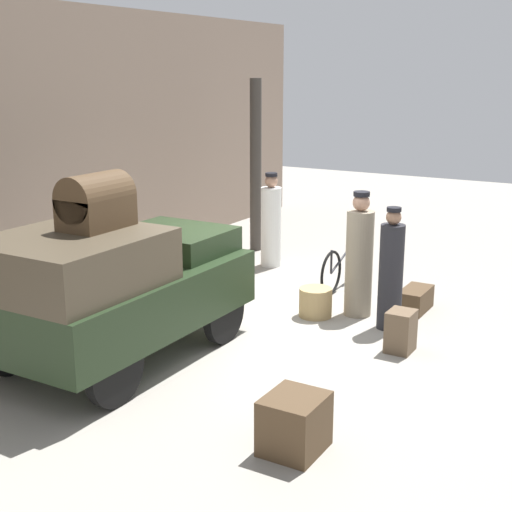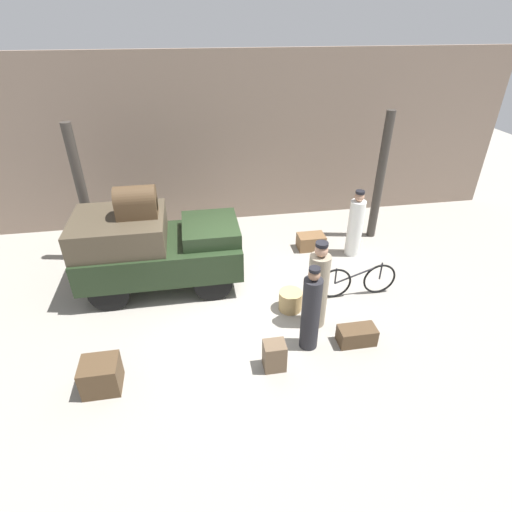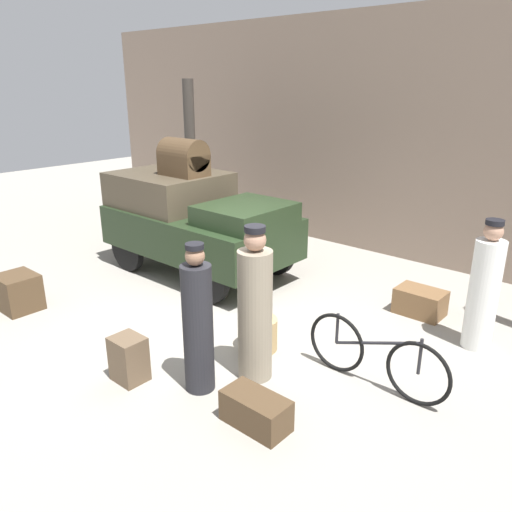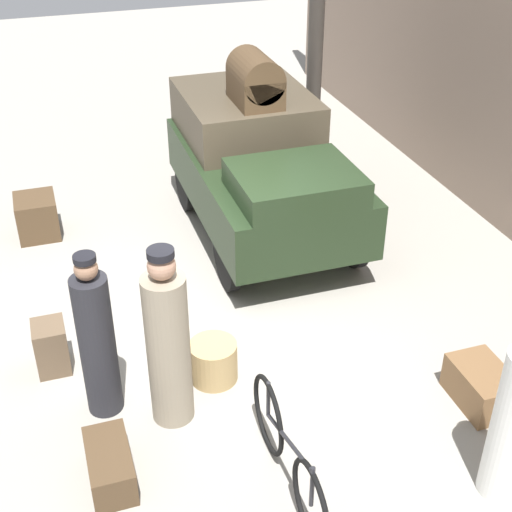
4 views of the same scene
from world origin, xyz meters
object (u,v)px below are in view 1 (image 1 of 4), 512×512
object	(u,v)px
bicycle	(344,265)
suitcase_tan_flat	(223,264)
conductor_in_dark_uniform	(359,259)
truck	(114,286)
suitcase_small_leather	(294,424)
suitcase_black_upright	(401,331)
porter_carrying_trunk	(271,224)
trunk_on_truck_roof	(96,203)
wicker_basket	(315,302)
porter_with_bicycle	(391,273)
trunk_wicker_pale	(415,300)

from	to	relation	value
bicycle	suitcase_tan_flat	xyz separation A→B (m)	(-0.39, 2.10, -0.18)
conductor_in_dark_uniform	truck	bearing A→B (deg)	148.52
suitcase_small_leather	suitcase_black_upright	xyz separation A→B (m)	(2.83, -0.04, -0.00)
porter_carrying_trunk	trunk_on_truck_roof	xyz separation A→B (m)	(-4.98, -0.51, 1.22)
suitcase_tan_flat	suitcase_black_upright	distance (m)	4.21
wicker_basket	suitcase_black_upright	bearing A→B (deg)	-113.38
wicker_basket	suitcase_tan_flat	xyz separation A→B (m)	(1.12, 2.32, -0.02)
truck	suitcase_small_leather	distance (m)	3.03
porter_carrying_trunk	suitcase_small_leather	distance (m)	6.50
porter_with_bicycle	suitcase_tan_flat	bearing A→B (deg)	72.99
conductor_in_dark_uniform	trunk_wicker_pale	bearing A→B (deg)	-48.21
trunk_wicker_pale	porter_carrying_trunk	bearing A→B (deg)	70.23
trunk_wicker_pale	conductor_in_dark_uniform	bearing A→B (deg)	131.79
suitcase_black_upright	porter_carrying_trunk	bearing A→B (deg)	51.35
bicycle	porter_carrying_trunk	distance (m)	1.81
porter_carrying_trunk	trunk_wicker_pale	size ratio (longest dim) A/B	2.46
truck	trunk_wicker_pale	xyz separation A→B (m)	(3.66, -2.54, -0.79)
conductor_in_dark_uniform	porter_carrying_trunk	bearing A→B (deg)	54.68
bicycle	wicker_basket	bearing A→B (deg)	-171.62
suitcase_small_leather	trunk_wicker_pale	world-z (taller)	suitcase_small_leather
bicycle	suitcase_black_upright	xyz separation A→B (m)	(-2.15, -1.72, -0.10)
trunk_wicker_pale	suitcase_black_upright	bearing A→B (deg)	-168.16
truck	porter_with_bicycle	bearing A→B (deg)	-41.68
suitcase_small_leather	trunk_wicker_pale	distance (m)	4.46
wicker_basket	truck	bearing A→B (deg)	152.82
bicycle	trunk_wicker_pale	distance (m)	1.50
wicker_basket	suitcase_black_upright	world-z (taller)	suitcase_black_upright
suitcase_tan_flat	bicycle	bearing A→B (deg)	-79.44
wicker_basket	porter_with_bicycle	world-z (taller)	porter_with_bicycle
bicycle	porter_with_bicycle	size ratio (longest dim) A/B	1.02
porter_with_bicycle	trunk_wicker_pale	bearing A→B (deg)	-5.12
suitcase_small_leather	trunk_on_truck_roof	distance (m)	3.38
suitcase_small_leather	trunk_on_truck_roof	xyz separation A→B (m)	(0.57, 2.85, 1.72)
wicker_basket	suitcase_small_leather	bearing A→B (deg)	-157.16
wicker_basket	suitcase_black_upright	xyz separation A→B (m)	(-0.65, -1.50, 0.06)
bicycle	suitcase_tan_flat	bearing A→B (deg)	100.56
trunk_wicker_pale	truck	bearing A→B (deg)	145.21
suitcase_tan_flat	suitcase_small_leather	xyz separation A→B (m)	(-4.59, -3.79, 0.08)
trunk_wicker_pale	suitcase_black_upright	world-z (taller)	suitcase_black_upright
wicker_basket	trunk_on_truck_roof	world-z (taller)	trunk_on_truck_roof
conductor_in_dark_uniform	trunk_on_truck_roof	distance (m)	3.96
suitcase_small_leather	conductor_in_dark_uniform	bearing A→B (deg)	14.14
trunk_on_truck_roof	suitcase_tan_flat	bearing A→B (deg)	13.14
conductor_in_dark_uniform	porter_with_bicycle	world-z (taller)	conductor_in_dark_uniform
porter_with_bicycle	suitcase_black_upright	size ratio (longest dim) A/B	3.17
conductor_in_dark_uniform	suitcase_tan_flat	distance (m)	2.98
trunk_wicker_pale	bicycle	bearing A→B (deg)	68.77
trunk_on_truck_roof	bicycle	bearing A→B (deg)	-14.73
suitcase_small_leather	trunk_wicker_pale	bearing A→B (deg)	3.91
wicker_basket	conductor_in_dark_uniform	xyz separation A→B (m)	(0.37, -0.49, 0.62)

